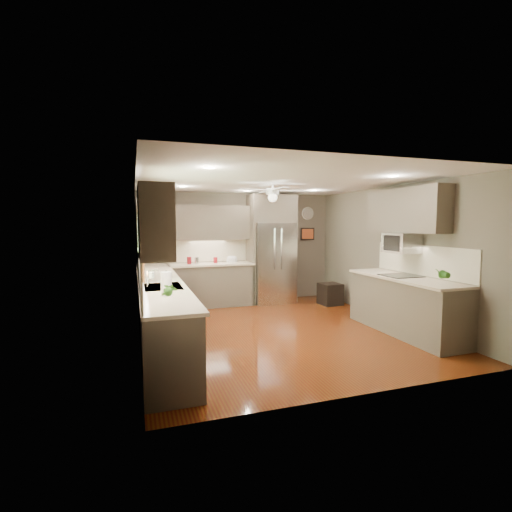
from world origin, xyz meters
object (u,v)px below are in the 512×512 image
potted_plant_left (170,290)px  bowl (232,261)px  canister_d (215,260)px  stool (330,294)px  potted_plant_right (442,274)px  paper_towel (166,284)px  microwave (401,243)px  canister_b (197,261)px  refrigerator (272,251)px  soap_bottle (150,275)px  canister_a (189,260)px

potted_plant_left → bowl: bearing=66.4°
canister_d → potted_plant_left: potted_plant_left is taller
canister_d → stool: (2.44, -0.75, -0.76)m
potted_plant_right → canister_d: bearing=123.5°
paper_towel → microwave: bearing=9.2°
canister_b → bowl: size_ratio=0.61×
canister_b → stool: (2.86, -0.71, -0.77)m
refrigerator → soap_bottle: bearing=-142.1°
potted_plant_left → microwave: 4.15m
soap_bottle → stool: (3.91, 1.48, -0.80)m
paper_towel → canister_b: bearing=74.8°
canister_b → bowl: canister_b is taller
canister_a → stool: (3.02, -0.70, -0.78)m
canister_a → canister_b: canister_a is taller
canister_b → refrigerator: size_ratio=0.06×
canister_d → paper_towel: (-1.34, -3.43, 0.08)m
canister_b → paper_towel: paper_towel is taller
canister_a → bowl: bearing=3.1°
refrigerator → paper_towel: size_ratio=7.58×
bowl → stool: 2.31m
potted_plant_right → canister_a: bearing=129.6°
canister_a → paper_towel: size_ratio=0.47×
potted_plant_right → paper_towel: 3.87m
stool → paper_towel: 4.71m
paper_towel → bowl: bearing=63.4°
potted_plant_left → potted_plant_right: potted_plant_left is taller
canister_a → canister_d: (0.58, 0.05, -0.02)m
canister_d → canister_b: bearing=-173.7°
stool → canister_a: bearing=167.0°
bowl → refrigerator: (0.92, -0.07, 0.22)m
stool → refrigerator: bearing=149.3°
canister_b → microwave: (3.05, -2.74, 0.47)m
canister_a → bowl: canister_a is taller
microwave → bowl: bearing=129.0°
stool → paper_towel: bearing=-144.7°
canister_a → refrigerator: 1.89m
canister_d → stool: size_ratio=0.26×
canister_d → potted_plant_left: size_ratio=0.43×
canister_b → refrigerator: 1.73m
canister_d → stool: canister_d is taller
canister_a → potted_plant_right: 4.86m
canister_d → potted_plant_right: 4.55m
paper_towel → potted_plant_right: bearing=-5.4°
soap_bottle → microwave: bearing=-7.6°
canister_a → potted_plant_right: bearing=-50.4°
canister_a → refrigerator: size_ratio=0.06×
stool → paper_towel: size_ratio=1.54×
microwave → refrigerator: bearing=116.1°
potted_plant_right → stool: potted_plant_right is taller
canister_a → potted_plant_left: bearing=-101.1°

